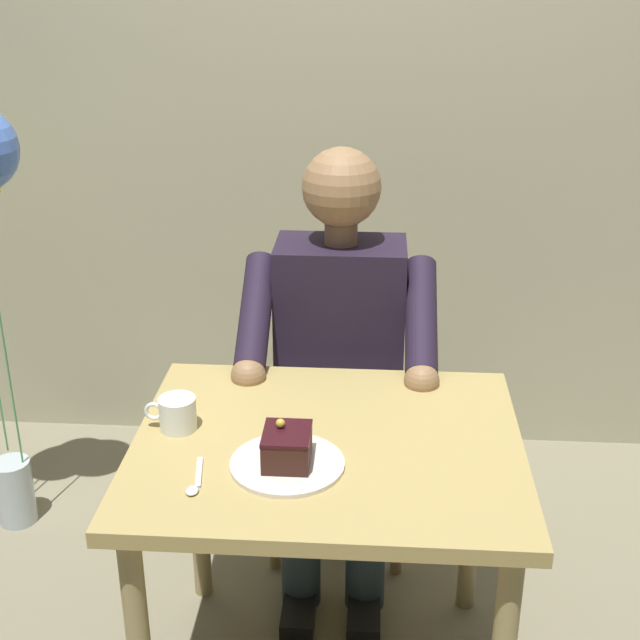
# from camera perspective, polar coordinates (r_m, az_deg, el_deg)

# --- Properties ---
(cafe_rear_panel) EXTENTS (6.40, 0.12, 3.00)m
(cafe_rear_panel) POSITION_cam_1_polar(r_m,az_deg,el_deg) (2.97, 2.14, 19.02)
(cafe_rear_panel) COLOR #ABA887
(cafe_rear_panel) RESTS_ON ground
(dining_table) EXTENTS (0.87, 0.73, 0.70)m
(dining_table) POSITION_cam_1_polar(r_m,az_deg,el_deg) (2.01, 0.49, -10.28)
(dining_table) COLOR tan
(dining_table) RESTS_ON ground
(chair) EXTENTS (0.42, 0.42, 0.88)m
(chair) POSITION_cam_1_polar(r_m,az_deg,el_deg) (2.66, 1.37, -4.41)
(chair) COLOR tan
(chair) RESTS_ON ground
(seated_person) EXTENTS (0.53, 0.58, 1.24)m
(seated_person) POSITION_cam_1_polar(r_m,az_deg,el_deg) (2.44, 1.22, -2.89)
(seated_person) COLOR black
(seated_person) RESTS_ON ground
(dessert_plate) EXTENTS (0.24, 0.24, 0.01)m
(dessert_plate) POSITION_cam_1_polar(r_m,az_deg,el_deg) (1.87, -2.16, -9.41)
(dessert_plate) COLOR silver
(dessert_plate) RESTS_ON dining_table
(cake_slice) EXTENTS (0.10, 0.12, 0.09)m
(cake_slice) POSITION_cam_1_polar(r_m,az_deg,el_deg) (1.85, -2.18, -8.30)
(cake_slice) COLOR #371C15
(cake_slice) RESTS_ON dessert_plate
(coffee_cup) EXTENTS (0.12, 0.09, 0.08)m
(coffee_cup) POSITION_cam_1_polar(r_m,az_deg,el_deg) (2.01, -9.36, -6.02)
(coffee_cup) COLOR white
(coffee_cup) RESTS_ON dining_table
(dessert_spoon) EXTENTS (0.03, 0.14, 0.01)m
(dessert_spoon) POSITION_cam_1_polar(r_m,az_deg,el_deg) (1.83, -8.17, -10.46)
(dessert_spoon) COLOR silver
(dessert_spoon) RESTS_ON dining_table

